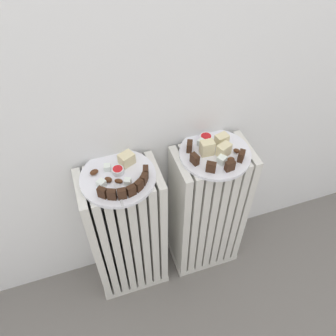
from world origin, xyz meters
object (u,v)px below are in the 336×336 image
Objects in this scene: radiator_left at (127,234)px; fork at (119,193)px; plate_left at (118,177)px; radiator_right at (207,212)px; plate_right at (215,154)px; jam_bowl_left at (118,170)px; jam_bowl_right at (206,138)px.

radiator_left is 6.74× the size of fork.
plate_left is at bearing 80.95° from fork.
radiator_left and radiator_right have the same top height.
plate_right is at bearing 0.00° from radiator_right.
plate_right is at bearing 11.34° from fork.
jam_bowl_right reaches higher than jam_bowl_left.
jam_bowl_right reaches higher than fork.
plate_left is 0.02m from jam_bowl_left.
jam_bowl_left is (-0.33, 0.01, 0.35)m from radiator_right.
plate_right is 0.33m from jam_bowl_left.
radiator_right is at bearing 0.00° from plate_right.
plate_right is at bearing -83.36° from jam_bowl_right.
plate_left is 2.51× the size of fork.
plate_left is 0.33m from jam_bowl_right.
fork is (-0.02, -0.08, -0.01)m from jam_bowl_left.
radiator_left is 0.47m from plate_right.
radiator_right is 0.48m from jam_bowl_left.
fork is at bearing -99.05° from radiator_left.
jam_bowl_left is at bearing 177.70° from radiator_right.
fork is at bearing -100.71° from jam_bowl_left.
radiator_right is 2.69× the size of plate_left.
plate_left is at bearing 180.00° from radiator_right.
jam_bowl_right reaches higher than plate_left.
radiator_left is 2.69× the size of plate_left.
plate_right is 2.51× the size of fork.
jam_bowl_right reaches higher than plate_right.
jam_bowl_left is 0.08m from fork.
plate_left is (-0.33, 0.00, 0.34)m from radiator_right.
jam_bowl_left is at bearing 70.93° from radiator_left.
fork reaches higher than radiator_left.
radiator_right is at bearing -83.36° from jam_bowl_right.
plate_left reaches higher than radiator_left.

